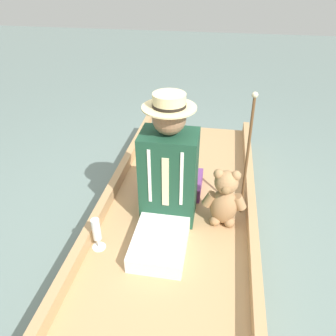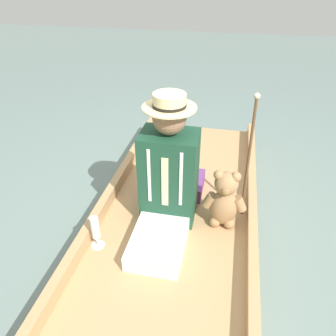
% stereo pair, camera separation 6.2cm
% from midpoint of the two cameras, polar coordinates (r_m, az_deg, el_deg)
% --- Properties ---
extents(ground_plane, '(16.00, 16.00, 0.00)m').
position_cam_midpoint_polar(ground_plane, '(2.48, 1.87, -11.93)').
color(ground_plane, slate).
extents(punt_boat, '(1.13, 3.12, 0.26)m').
position_cam_midpoint_polar(punt_boat, '(2.42, 1.91, -10.44)').
color(punt_boat, tan).
rests_on(punt_boat, ground_plane).
extents(seat_cushion, '(0.46, 0.32, 0.12)m').
position_cam_midpoint_polar(seat_cushion, '(2.64, 1.82, -2.57)').
color(seat_cushion, '#6B3875').
rests_on(seat_cushion, punt_boat).
extents(seated_person, '(0.37, 0.74, 0.92)m').
position_cam_midpoint_polar(seated_person, '(2.16, 0.72, -1.92)').
color(seated_person, white).
rests_on(seated_person, punt_boat).
extents(teddy_bear, '(0.31, 0.18, 0.44)m').
position_cam_midpoint_polar(teddy_bear, '(2.26, 10.59, -5.55)').
color(teddy_bear, '#9E754C').
rests_on(teddy_bear, punt_boat).
extents(wine_glass, '(0.09, 0.09, 0.24)m').
position_cam_midpoint_polar(wine_glass, '(2.14, -11.70, -10.46)').
color(wine_glass, silver).
rests_on(wine_glass, punt_boat).
extents(walking_cane, '(0.04, 0.24, 0.85)m').
position_cam_midpoint_polar(walking_cane, '(2.33, 14.87, 3.66)').
color(walking_cane, brown).
rests_on(walking_cane, punt_boat).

